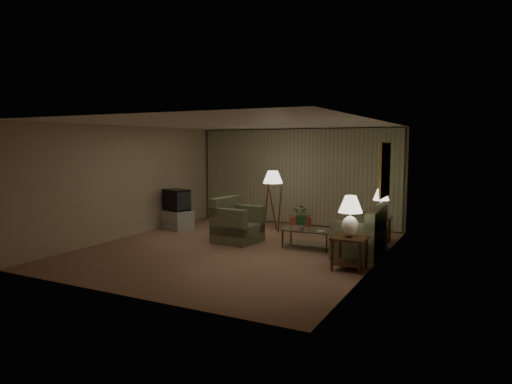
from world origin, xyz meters
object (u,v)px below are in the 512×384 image
table_lamp_near (350,213)px  ottoman (300,224)px  coffee_table (308,236)px  floor_lamp (273,200)px  side_table_near (350,247)px  side_table_far (380,225)px  tv_cabinet (177,220)px  vase (302,225)px  table_lamp_far (381,200)px  crt_tv (177,200)px  sofa (360,235)px  armchair (238,225)px

table_lamp_near → ottoman: bearing=125.4°
coffee_table → floor_lamp: bearing=136.9°
side_table_near → side_table_far: same height
coffee_table → tv_cabinet: bearing=172.1°
table_lamp_near → vase: bearing=138.6°
table_lamp_far → crt_tv: table_lamp_far is taller
sofa → vase: size_ratio=11.95×
floor_lamp → ottoman: size_ratio=2.78×
ottoman → vase: vase is taller
table_lamp_near → coffee_table: size_ratio=0.66×
side_table_far → crt_tv: (-5.20, -0.80, 0.39)m
coffee_table → side_table_near: bearing=-44.6°
side_table_far → ottoman: size_ratio=1.06×
tv_cabinet → ottoman: (3.05, 1.24, -0.06)m
table_lamp_near → ottoman: table_lamp_near is taller
side_table_near → vase: (-1.42, 1.25, 0.07)m
side_table_far → vase: (-1.42, -1.35, 0.10)m
armchair → table_lamp_far: size_ratio=1.72×
crt_tv → ottoman: (3.05, 1.24, -0.59)m
table_lamp_far → armchair: bearing=-153.2°
crt_tv → ottoman: crt_tv is taller
side_table_near → ottoman: 3.73m
side_table_far → crt_tv: crt_tv is taller
crt_tv → vase: crt_tv is taller
table_lamp_near → coffee_table: 1.94m
floor_lamp → vase: floor_lamp is taller
floor_lamp → vase: bearing=-46.1°
side_table_far → vase: side_table_far is taller
table_lamp_far → ottoman: 2.33m
tv_cabinet → coffee_table: bearing=11.6°
table_lamp_near → side_table_far: bearing=90.0°
sofa → crt_tv: 5.09m
coffee_table → tv_cabinet: (-3.93, 0.55, -0.03)m
table_lamp_near → tv_cabinet: (-5.20, 1.80, -0.79)m
table_lamp_near → table_lamp_far: bearing=90.0°
armchair → side_table_far: (2.95, 1.49, -0.01)m
side_table_near → side_table_far: (-0.00, 2.60, -0.02)m
crt_tv → vase: size_ratio=5.11×
table_lamp_far → tv_cabinet: table_lamp_far is taller
crt_tv → floor_lamp: size_ratio=0.49×
sofa → ottoman: 2.63m
sofa → side_table_far: bearing=170.1°
sofa → coffee_table: size_ratio=1.59×
floor_lamp → ottoman: bearing=30.5°
crt_tv → armchair: bearing=2.6°
armchair → crt_tv: (-2.25, 0.69, 0.38)m
crt_tv → floor_lamp: (2.42, 0.87, 0.04)m
armchair → crt_tv: 2.39m
side_table_far → coffee_table: 1.85m
table_lamp_near → tv_cabinet: size_ratio=0.75×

